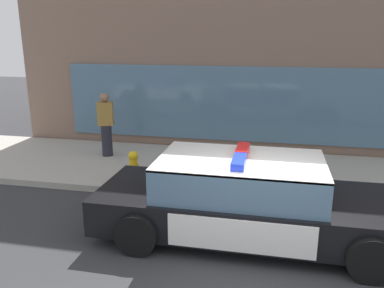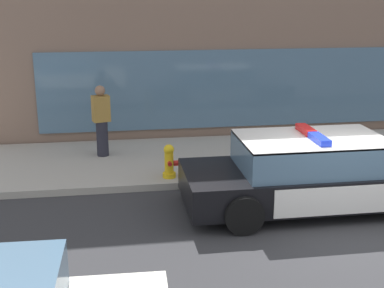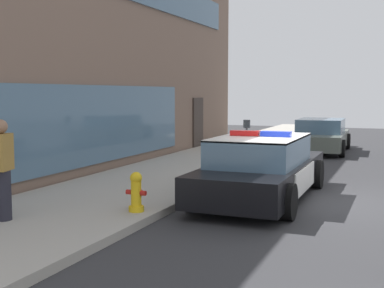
{
  "view_description": "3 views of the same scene",
  "coord_description": "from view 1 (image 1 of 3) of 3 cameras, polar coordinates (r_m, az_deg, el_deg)",
  "views": [
    {
      "loc": [
        0.05,
        -4.89,
        3.32
      ],
      "look_at": [
        -1.45,
        2.18,
        1.31
      ],
      "focal_mm": 36.64,
      "sensor_mm": 36.0,
      "label": 1
    },
    {
      "loc": [
        -4.0,
        -7.5,
        3.92
      ],
      "look_at": [
        -2.49,
        2.34,
        1.02
      ],
      "focal_mm": 48.37,
      "sensor_mm": 36.0,
      "label": 2
    },
    {
      "loc": [
        -11.03,
        -1.56,
        2.3
      ],
      "look_at": [
        -0.75,
        2.64,
        1.19
      ],
      "focal_mm": 48.16,
      "sensor_mm": 36.0,
      "label": 3
    }
  ],
  "objects": [
    {
      "name": "fire_hydrant",
      "position": [
        8.75,
        -8.45,
        -3.39
      ],
      "size": [
        0.34,
        0.39,
        0.73
      ],
      "color": "gold",
      "rests_on": "sidewalk"
    },
    {
      "name": "pedestrian_on_sidewalk",
      "position": [
        10.73,
        -12.41,
        2.78
      ],
      "size": [
        0.46,
        0.36,
        1.71
      ],
      "rotation": [
        0.0,
        0.0,
        4.99
      ],
      "color": "#23232D",
      "rests_on": "sidewalk"
    },
    {
      "name": "sidewalk",
      "position": [
        9.67,
        10.99,
        -4.33
      ],
      "size": [
        48.0,
        3.52,
        0.15
      ],
      "primitive_type": "cube",
      "color": "#A39E93",
      "rests_on": "ground"
    },
    {
      "name": "storefront_building",
      "position": [
        15.78,
        20.86,
        16.58
      ],
      "size": [
        19.58,
        9.47,
        7.74
      ],
      "color": "#7A6051",
      "rests_on": "ground"
    },
    {
      "name": "ground",
      "position": [
        5.91,
        9.91,
        -18.87
      ],
      "size": [
        48.0,
        48.0,
        0.0
      ],
      "primitive_type": "plane",
      "color": "#303033"
    },
    {
      "name": "police_cruiser",
      "position": [
        6.65,
        8.17,
        -8.0
      ],
      "size": [
        5.16,
        2.08,
        1.49
      ],
      "rotation": [
        0.0,
        0.0,
        -0.0
      ],
      "color": "black",
      "rests_on": "ground"
    }
  ]
}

